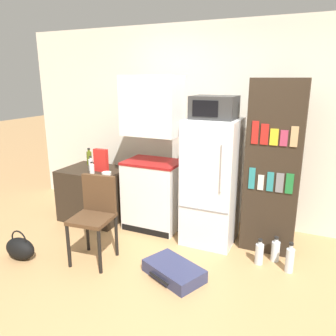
% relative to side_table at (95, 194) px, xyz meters
% --- Properties ---
extents(ground_plane, '(24.00, 24.00, 0.00)m').
position_rel_side_table_xyz_m(ground_plane, '(1.54, -1.27, -0.36)').
color(ground_plane, tan).
extents(wall_back, '(6.40, 0.10, 2.60)m').
position_rel_side_table_xyz_m(wall_back, '(1.74, 0.73, 0.95)').
color(wall_back, silver).
rests_on(wall_back, ground_plane).
extents(side_table, '(0.83, 0.66, 0.71)m').
position_rel_side_table_xyz_m(side_table, '(0.00, 0.00, 0.00)').
color(side_table, '#2D2319').
rests_on(side_table, ground_plane).
extents(kitchen_hutch, '(0.71, 0.52, 1.95)m').
position_rel_side_table_xyz_m(kitchen_hutch, '(0.88, 0.07, 0.55)').
color(kitchen_hutch, white).
rests_on(kitchen_hutch, ground_plane).
extents(refrigerator, '(0.59, 0.62, 1.48)m').
position_rel_side_table_xyz_m(refrigerator, '(1.67, 0.03, 0.38)').
color(refrigerator, white).
rests_on(refrigerator, ground_plane).
extents(microwave, '(0.48, 0.39, 0.25)m').
position_rel_side_table_xyz_m(microwave, '(1.67, 0.03, 1.25)').
color(microwave, '#333333').
rests_on(microwave, refrigerator).
extents(bookshelf, '(0.57, 0.39, 1.92)m').
position_rel_side_table_xyz_m(bookshelf, '(2.34, 0.14, 0.60)').
color(bookshelf, '#2D2319').
rests_on(bookshelf, ground_plane).
extents(bottle_clear_short, '(0.06, 0.06, 0.20)m').
position_rel_side_table_xyz_m(bottle_clear_short, '(0.02, -0.07, 0.44)').
color(bottle_clear_short, silver).
rests_on(bottle_clear_short, side_table).
extents(bottle_olive_oil, '(0.07, 0.07, 0.24)m').
position_rel_side_table_xyz_m(bottle_olive_oil, '(-0.19, 0.18, 0.46)').
color(bottle_olive_oil, '#566619').
rests_on(bottle_olive_oil, side_table).
extents(bottle_milk_white, '(0.06, 0.06, 0.15)m').
position_rel_side_table_xyz_m(bottle_milk_white, '(0.12, -0.18, 0.42)').
color(bottle_milk_white, white).
rests_on(bottle_milk_white, side_table).
extents(bowl, '(0.12, 0.12, 0.03)m').
position_rel_side_table_xyz_m(bowl, '(0.32, -0.15, 0.37)').
color(bowl, silver).
rests_on(bowl, side_table).
extents(cereal_box, '(0.19, 0.07, 0.30)m').
position_rel_side_table_xyz_m(cereal_box, '(0.17, -0.04, 0.51)').
color(cereal_box, red).
rests_on(cereal_box, side_table).
extents(chair, '(0.44, 0.44, 0.92)m').
position_rel_side_table_xyz_m(chair, '(0.67, -0.88, 0.20)').
color(chair, black).
rests_on(chair, ground_plane).
extents(suitcase_large_flat, '(0.68, 0.57, 0.13)m').
position_rel_side_table_xyz_m(suitcase_large_flat, '(1.58, -0.88, -0.29)').
color(suitcase_large_flat, navy).
rests_on(suitcase_large_flat, ground_plane).
extents(handbag, '(0.36, 0.20, 0.33)m').
position_rel_side_table_xyz_m(handbag, '(-0.08, -1.25, -0.23)').
color(handbag, black).
rests_on(handbag, ground_plane).
extents(water_bottle_front, '(0.08, 0.08, 0.33)m').
position_rel_side_table_xyz_m(water_bottle_front, '(2.62, -0.32, -0.22)').
color(water_bottle_front, silver).
rests_on(water_bottle_front, ground_plane).
extents(water_bottle_middle, '(0.09, 0.09, 0.28)m').
position_rel_side_table_xyz_m(water_bottle_middle, '(2.46, -0.16, -0.24)').
color(water_bottle_middle, silver).
rests_on(water_bottle_middle, ground_plane).
extents(water_bottle_back, '(0.09, 0.09, 0.29)m').
position_rel_side_table_xyz_m(water_bottle_back, '(2.31, -0.29, -0.24)').
color(water_bottle_back, silver).
rests_on(water_bottle_back, ground_plane).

